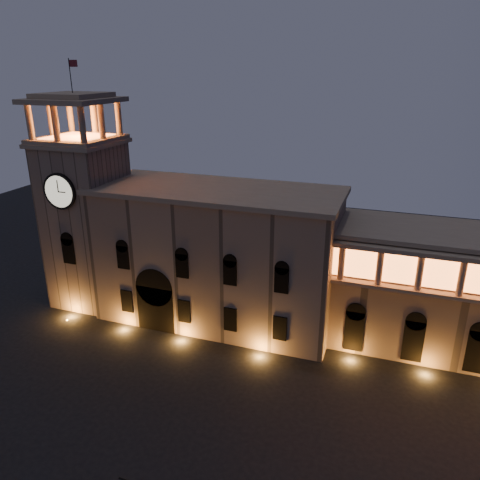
{
  "coord_description": "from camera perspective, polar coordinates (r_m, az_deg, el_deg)",
  "views": [
    {
      "loc": [
        18.92,
        -29.29,
        31.44
      ],
      "look_at": [
        3.17,
        16.0,
        13.61
      ],
      "focal_mm": 35.0,
      "sensor_mm": 36.0,
      "label": 1
    }
  ],
  "objects": [
    {
      "name": "government_building",
      "position": [
        59.82,
        -2.89,
        -1.9
      ],
      "size": [
        30.8,
        12.8,
        17.6
      ],
      "color": "#8C715B",
      "rests_on": "ground"
    },
    {
      "name": "clock_tower",
      "position": [
        66.63,
        -18.15,
        2.84
      ],
      "size": [
        9.8,
        9.8,
        32.4
      ],
      "color": "#8C715B",
      "rests_on": "ground"
    },
    {
      "name": "ground",
      "position": [
        46.95,
        -10.93,
        -22.1
      ],
      "size": [
        160.0,
        160.0,
        0.0
      ],
      "primitive_type": "plane",
      "color": "black",
      "rests_on": "ground"
    }
  ]
}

